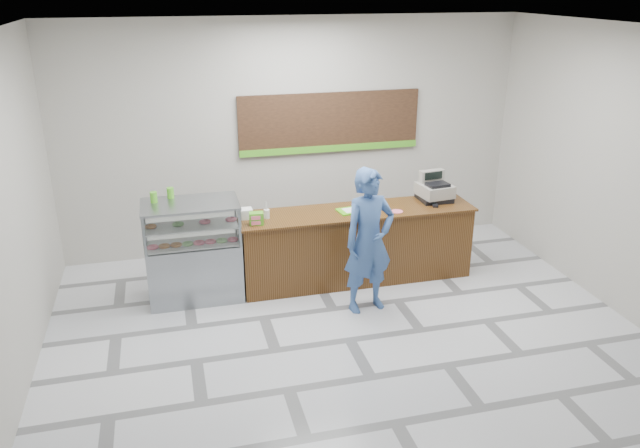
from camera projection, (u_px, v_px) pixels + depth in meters
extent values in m
plane|color=silver|center=(350.00, 340.00, 7.34)|extent=(7.00, 7.00, 0.00)
plane|color=#B4B0A5|center=(294.00, 137.00, 9.41)|extent=(7.00, 0.00, 7.00)
plane|color=silver|center=(356.00, 30.00, 6.07)|extent=(7.00, 7.00, 0.00)
cube|color=brown|center=(356.00, 246.00, 8.69)|extent=(3.20, 0.70, 1.00)
cube|color=brown|center=(357.00, 211.00, 8.50)|extent=(3.26, 0.76, 0.03)
cube|color=gray|center=(195.00, 269.00, 8.21)|extent=(1.20, 0.70, 0.80)
cube|color=white|center=(191.00, 224.00, 7.97)|extent=(1.20, 0.70, 0.50)
cube|color=gray|center=(190.00, 204.00, 7.88)|extent=(1.22, 0.72, 0.03)
cube|color=silver|center=(193.00, 240.00, 8.06)|extent=(1.14, 0.64, 0.02)
cube|color=silver|center=(191.00, 223.00, 7.97)|extent=(1.14, 0.64, 0.02)
torus|color=#F66884|center=(153.00, 244.00, 7.84)|extent=(0.15, 0.15, 0.05)
torus|color=#A9632F|center=(164.00, 243.00, 7.87)|extent=(0.15, 0.15, 0.05)
torus|color=#A9632F|center=(176.00, 242.00, 7.91)|extent=(0.15, 0.15, 0.05)
torus|color=#8DCF73|center=(187.00, 241.00, 7.94)|extent=(0.15, 0.15, 0.05)
torus|color=#F66884|center=(199.00, 240.00, 7.97)|extent=(0.15, 0.15, 0.05)
torus|color=#F66884|center=(210.00, 239.00, 8.00)|extent=(0.15, 0.15, 0.05)
torus|color=#8DCF73|center=(221.00, 238.00, 8.04)|extent=(0.15, 0.15, 0.05)
torus|color=#F66884|center=(232.00, 237.00, 8.07)|extent=(0.15, 0.15, 0.05)
torus|color=#A9632F|center=(151.00, 222.00, 7.89)|extent=(0.15, 0.15, 0.05)
torus|color=#8DCF73|center=(178.00, 220.00, 7.96)|extent=(0.15, 0.15, 0.05)
torus|color=#F66884|center=(204.00, 218.00, 8.04)|extent=(0.15, 0.15, 0.05)
torus|color=#F66884|center=(230.00, 216.00, 8.12)|extent=(0.15, 0.15, 0.05)
cube|color=black|center=(330.00, 122.00, 9.43)|extent=(2.80, 0.05, 0.90)
cube|color=#4FAB23|center=(330.00, 149.00, 9.55)|extent=(2.80, 0.02, 0.10)
cube|color=black|center=(434.00, 198.00, 8.88)|extent=(0.43, 0.43, 0.06)
cube|color=gray|center=(435.00, 190.00, 8.84)|extent=(0.48, 0.50, 0.17)
cube|color=black|center=(438.00, 185.00, 8.72)|extent=(0.32, 0.25, 0.04)
cube|color=gray|center=(432.00, 176.00, 8.89)|extent=(0.37, 0.15, 0.17)
cube|color=black|center=(434.00, 176.00, 8.83)|extent=(0.28, 0.05, 0.11)
cube|color=black|center=(435.00, 205.00, 8.64)|extent=(0.10, 0.16, 0.04)
cube|color=#58D216|center=(352.00, 211.00, 8.46)|extent=(0.41, 0.32, 0.02)
cube|color=white|center=(353.00, 210.00, 8.46)|extent=(0.29, 0.22, 0.00)
cube|color=white|center=(246.00, 213.00, 8.19)|extent=(0.16, 0.16, 0.13)
cylinder|color=silver|center=(267.00, 214.00, 8.19)|extent=(0.08, 0.08, 0.12)
cube|color=#4FAB23|center=(256.00, 218.00, 7.98)|extent=(0.19, 0.14, 0.16)
cylinder|color=#F66884|center=(397.00, 211.00, 8.45)|extent=(0.17, 0.17, 0.00)
cylinder|color=#4FAB23|center=(154.00, 197.00, 7.86)|extent=(0.09, 0.09, 0.14)
cylinder|color=#4FAB23|center=(170.00, 193.00, 8.03)|extent=(0.09, 0.09, 0.14)
imported|color=#385B98|center=(369.00, 241.00, 7.74)|extent=(0.75, 0.57, 1.87)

